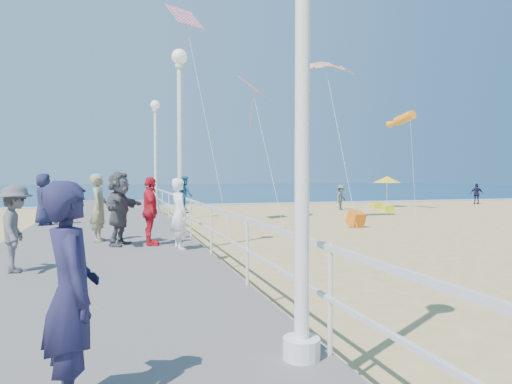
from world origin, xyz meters
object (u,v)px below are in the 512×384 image
object	(u,v)px
spectator_0	(71,295)
spectator_5	(119,208)
beach_walker_a	(341,197)
beach_walker_c	(156,201)
woman_holding_toddler	(179,214)
spectator_2	(15,228)
toddler_held	(185,194)
lamp_post_far	(155,144)
beach_walker_b	(477,194)
spectator_4	(43,199)
beach_chair_right	(376,206)
beach_chair_left	(388,209)
spectator_6	(99,208)
spectator_3	(150,211)
beach_umbrella	(387,180)
lamp_post_near	(303,14)
lamp_post_mid	(180,122)
box_kite	(356,220)

from	to	relation	value
spectator_0	spectator_5	distance (m)	8.34
beach_walker_a	beach_walker_c	world-z (taller)	beach_walker_a
beach_walker_a	spectator_5	bearing A→B (deg)	-170.87
woman_holding_toddler	spectator_2	size ratio (longest dim) A/B	1.07
beach_walker_a	toddler_held	bearing A→B (deg)	-165.72
lamp_post_far	beach_walker_b	bearing A→B (deg)	14.85
spectator_0	spectator_4	distance (m)	14.24
woman_holding_toddler	beach_walker_c	xyz separation A→B (m)	(0.56, 14.90, -0.50)
beach_walker_c	beach_chair_right	world-z (taller)	beach_walker_c
spectator_0	spectator_2	distance (m)	5.71
beach_walker_b	lamp_post_far	bearing A→B (deg)	43.41
beach_walker_c	spectator_2	bearing A→B (deg)	-41.28
beach_chair_left	spectator_6	bearing A→B (deg)	-145.61
spectator_3	beach_umbrella	distance (m)	23.44
beach_walker_a	spectator_3	bearing A→B (deg)	-168.75
woman_holding_toddler	beach_walker_c	distance (m)	14.92
woman_holding_toddler	spectator_0	bearing A→B (deg)	154.10
spectator_3	lamp_post_near	bearing A→B (deg)	-176.08
lamp_post_mid	woman_holding_toddler	distance (m)	3.22
beach_walker_c	beach_chair_right	bearing A→B (deg)	64.31
lamp_post_mid	toddler_held	size ratio (longest dim) A/B	5.80
woman_holding_toddler	beach_umbrella	xyz separation A→B (m)	(16.48, 16.84, 0.66)
beach_walker_c	spectator_4	bearing A→B (deg)	-57.80
lamp_post_far	spectator_4	world-z (taller)	lamp_post_far
spectator_5	beach_walker_a	bearing A→B (deg)	-19.25
spectator_0	beach_walker_b	bearing A→B (deg)	-60.90
beach_umbrella	lamp_post_far	bearing A→B (deg)	-160.53
lamp_post_near	spectator_4	bearing A→B (deg)	107.24
spectator_5	beach_walker_a	size ratio (longest dim) A/B	1.16
beach_walker_b	beach_walker_c	xyz separation A→B (m)	(-24.31, -2.73, -0.04)
spectator_2	spectator_3	xyz separation A→B (m)	(2.56, 2.56, 0.07)
woman_holding_toddler	spectator_6	world-z (taller)	spectator_6
lamp_post_near	spectator_0	size ratio (longest dim) A/B	3.11
spectator_5	beach_chair_left	xyz separation A→B (m)	(15.31, 11.71, -1.13)
spectator_0	spectator_3	size ratio (longest dim) A/B	0.99
beach_walker_c	box_kite	world-z (taller)	beach_walker_c
beach_chair_right	spectator_4	bearing A→B (deg)	-154.92
toddler_held	beach_walker_c	size ratio (longest dim) A/B	0.61
spectator_4	lamp_post_mid	bearing A→B (deg)	-132.82
spectator_3	spectator_4	world-z (taller)	spectator_4
lamp_post_far	box_kite	bearing A→B (deg)	-33.04
woman_holding_toddler	spectator_2	world-z (taller)	woman_holding_toddler
lamp_post_mid	box_kite	world-z (taller)	lamp_post_mid
spectator_3	beach_walker_b	size ratio (longest dim) A/B	1.09
box_kite	beach_chair_left	distance (m)	8.93
spectator_0	beach_chair_right	bearing A→B (deg)	-49.97
lamp_post_mid	spectator_0	size ratio (longest dim) A/B	3.11
beach_walker_b	box_kite	bearing A→B (deg)	63.16
lamp_post_far	beach_chair_right	bearing A→B (deg)	17.20
lamp_post_far	beach_umbrella	bearing A→B (deg)	19.47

